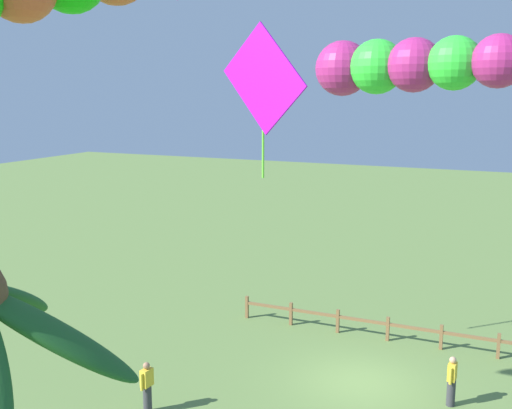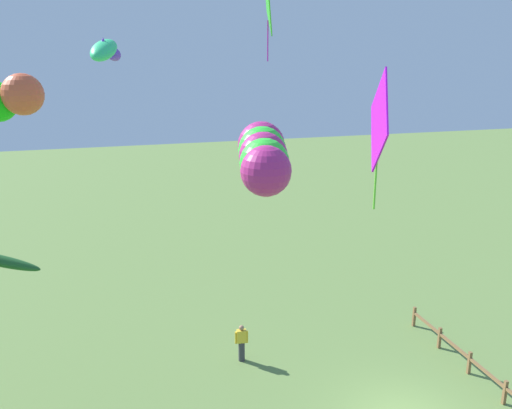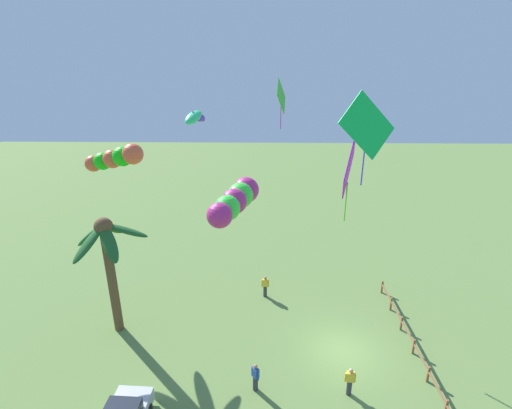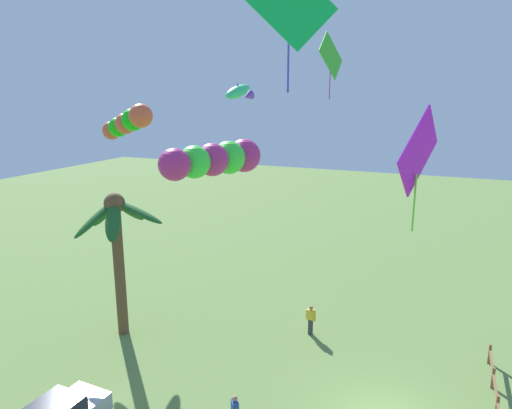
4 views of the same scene
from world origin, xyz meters
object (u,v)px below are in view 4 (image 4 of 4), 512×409
Objects in this scene: palm_tree_1 at (117,232)px; kite_diamond_2 at (289,4)px; spectator_1 at (311,320)px; kite_tube_4 at (217,159)px; kite_diamond_1 at (418,153)px; kite_fish_3 at (239,92)px; kite_tube_0 at (127,123)px; kite_diamond_5 at (331,57)px.

kite_diamond_2 reaches higher than palm_tree_1.
palm_tree_1 is at bearing 54.53° from kite_diamond_2.
spectator_1 is 0.37× the size of kite_tube_4.
kite_diamond_2 is at bearing 168.79° from kite_diamond_1.
kite_fish_3 is 0.47× the size of kite_tube_4.
kite_diamond_1 reaches higher than palm_tree_1.
kite_tube_0 is 1.33× the size of kite_diamond_2.
kite_fish_3 is at bearing -43.19° from palm_tree_1.
palm_tree_1 is at bearing 97.85° from kite_diamond_1.
kite_tube_0 is at bearing -101.17° from palm_tree_1.
spectator_1 is at bearing 41.53° from kite_diamond_5.
kite_diamond_1 reaches higher than spectator_1.
palm_tree_1 is 4.71× the size of spectator_1.
kite_diamond_2 is (-8.10, -10.46, 2.91)m from kite_tube_0.
kite_fish_3 is (4.83, -4.54, 6.80)m from palm_tree_1.
kite_fish_3 is 9.55m from kite_tube_4.
kite_tube_4 is (-8.71, -3.18, -2.27)m from kite_fish_3.
kite_diamond_1 is at bearing -82.15° from palm_tree_1.
palm_tree_1 is 5.57m from kite_tube_0.
spectator_1 is 17.88m from kite_diamond_2.
kite_tube_0 is 1.25× the size of kite_diamond_5.
kite_diamond_1 is 11.18m from kite_diamond_2.
palm_tree_1 is at bearing 136.81° from kite_fish_3.
kite_fish_3 is at bearing 72.34° from kite_diamond_1.
kite_diamond_1 is 9.98m from kite_fish_3.
kite_tube_0 is at bearing 109.22° from kite_diamond_5.
kite_diamond_1 is 2.55× the size of kite_fish_3.
kite_diamond_5 is at bearing 9.61° from kite_diamond_2.
kite_diamond_5 is at bearing 77.83° from kite_diamond_1.
spectator_1 is at bearing 12.51° from kite_diamond_2.
kite_fish_3 is 0.71× the size of kite_diamond_5.
spectator_1 is at bearing -10.23° from kite_tube_4.
kite_tube_4 is at bearing -116.69° from palm_tree_1.
kite_tube_0 is at bearing 60.64° from kite_tube_4.
palm_tree_1 is 9.49m from kite_fish_3.
kite_diamond_1 is 1.19× the size of kite_tube_4.
kite_fish_3 reaches higher than spectator_1.
spectator_1 is 0.31× the size of kite_diamond_1.
kite_diamond_5 is at bearing -74.44° from palm_tree_1.
kite_diamond_2 is 0.61× the size of kite_tube_4.
kite_diamond_2 reaches higher than kite_diamond_1.
kite_fish_3 is at bearing 75.01° from spectator_1.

